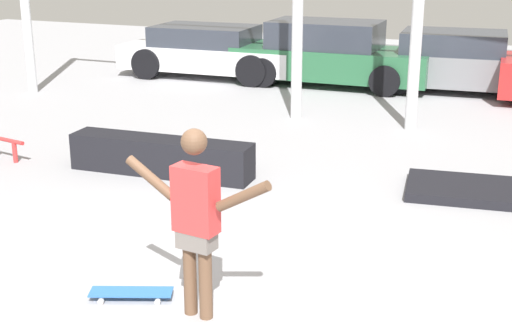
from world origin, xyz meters
TOP-DOWN VIEW (x-y plane):
  - ground_plane at (0.00, 0.00)m, footprint 36.00×36.00m
  - skateboarder at (0.58, -0.77)m, footprint 1.45×0.27m
  - skateboard at (-0.13, -0.74)m, footprint 0.79×0.48m
  - grind_box at (-1.73, 2.60)m, footprint 2.70×0.64m
  - parked_car_white at (-4.42, 9.66)m, footprint 4.39×2.04m
  - parked_car_green at (-1.43, 9.78)m, footprint 4.49×1.93m
  - parked_car_grey at (1.34, 10.19)m, footprint 4.08×2.09m

SIDE VIEW (x-z plane):
  - ground_plane at x=0.00m, z-range 0.00..0.00m
  - skateboard at x=-0.13m, z-range 0.03..0.10m
  - grind_box at x=-1.73m, z-range 0.00..0.52m
  - parked_car_white at x=-4.42m, z-range 0.00..1.22m
  - parked_car_grey at x=1.34m, z-range -0.02..1.28m
  - parked_car_green at x=-1.43m, z-range -0.03..1.41m
  - skateboarder at x=0.58m, z-range 0.11..1.82m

